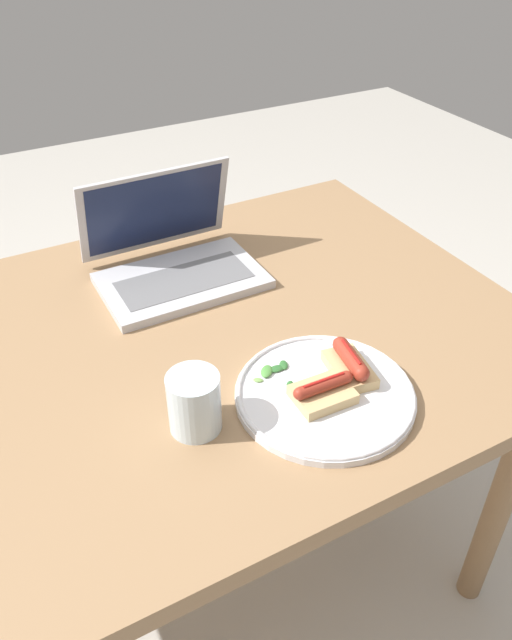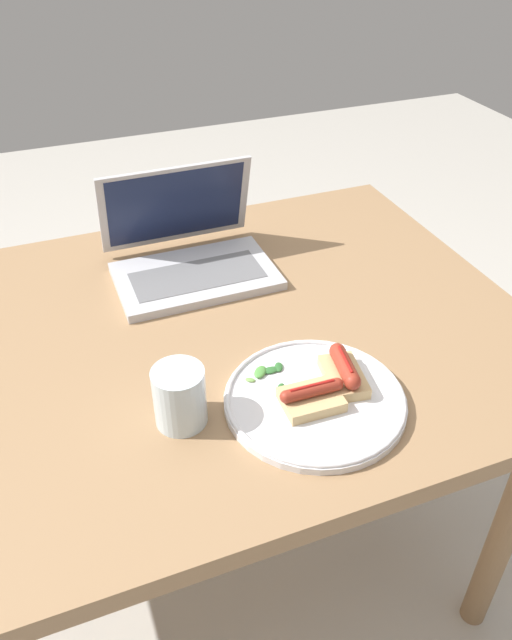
% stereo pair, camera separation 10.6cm
% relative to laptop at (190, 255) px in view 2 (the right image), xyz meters
% --- Properties ---
extents(ground_plane, '(6.00, 6.00, 0.00)m').
position_rel_laptop_xyz_m(ground_plane, '(-0.16, -0.21, -0.76)').
color(ground_plane, '#B7B2A8').
extents(desk, '(1.44, 0.90, 0.72)m').
position_rel_laptop_xyz_m(desk, '(-0.16, -0.21, -0.11)').
color(desk, '#93704C').
rests_on(desk, ground_plane).
extents(laptop, '(0.32, 0.26, 0.20)m').
position_rel_laptop_xyz_m(laptop, '(0.00, 0.00, 0.00)').
color(laptop, '#B7B7BC').
rests_on(laptop, desk).
extents(plate, '(0.29, 0.29, 0.02)m').
position_rel_laptop_xyz_m(plate, '(0.07, -0.45, -0.03)').
color(plate, silver).
rests_on(plate, desk).
extents(sausage_toast_left, '(0.10, 0.07, 0.04)m').
position_rel_laptop_xyz_m(sausage_toast_left, '(0.06, -0.46, -0.01)').
color(sausage_toast_left, tan).
rests_on(sausage_toast_left, plate).
extents(sausage_toast_middle, '(0.07, 0.11, 0.05)m').
position_rel_laptop_xyz_m(sausage_toast_middle, '(0.13, -0.43, -0.01)').
color(sausage_toast_middle, tan).
rests_on(sausage_toast_middle, plate).
extents(salad_pile, '(0.08, 0.07, 0.01)m').
position_rel_laptop_xyz_m(salad_pile, '(0.02, -0.37, -0.02)').
color(salad_pile, '#2D662D').
rests_on(salad_pile, plate).
extents(drinking_glass, '(0.08, 0.08, 0.10)m').
position_rel_laptop_xyz_m(drinking_glass, '(-0.13, -0.41, 0.01)').
color(drinking_glass, silver).
rests_on(drinking_glass, desk).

